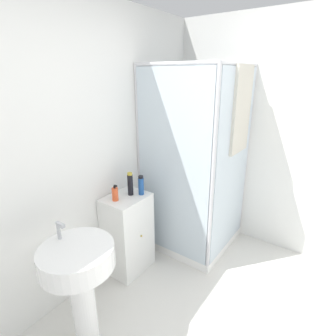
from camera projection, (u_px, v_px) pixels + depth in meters
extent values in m
cube|color=white|center=(69.00, 159.00, 2.11)|extent=(6.40, 0.06, 2.50)
cube|color=white|center=(332.00, 146.00, 2.50)|extent=(0.06, 6.40, 2.50)
cube|color=white|center=(192.00, 235.00, 3.21)|extent=(0.89, 0.89, 0.09)
cylinder|color=silver|center=(182.00, 147.00, 3.44)|extent=(0.04, 0.04, 2.00)
cylinder|color=silver|center=(139.00, 164.00, 2.79)|extent=(0.04, 0.04, 2.00)
cylinder|color=silver|center=(246.00, 158.00, 2.98)|extent=(0.04, 0.04, 2.00)
cylinder|color=silver|center=(213.00, 182.00, 2.32)|extent=(0.04, 0.04, 2.00)
cylinder|color=silver|center=(240.00, 64.00, 2.32)|extent=(0.86, 0.04, 0.04)
cylinder|color=silver|center=(163.00, 66.00, 2.78)|extent=(0.86, 0.04, 0.04)
cylinder|color=silver|center=(173.00, 64.00, 2.22)|extent=(0.04, 0.86, 0.04)
cylinder|color=silver|center=(217.00, 66.00, 2.88)|extent=(0.04, 0.86, 0.04)
cube|color=silver|center=(233.00, 166.00, 2.64)|extent=(0.82, 0.01, 1.88)
cube|color=silver|center=(172.00, 170.00, 2.54)|extent=(0.01, 0.82, 1.88)
cylinder|color=#B7BABF|center=(178.00, 163.00, 3.31)|extent=(0.02, 0.02, 1.50)
cylinder|color=#B7BABF|center=(182.00, 101.00, 3.02)|extent=(0.07, 0.07, 0.04)
cube|color=beige|center=(242.00, 110.00, 2.48)|extent=(0.39, 0.03, 0.82)
cube|color=white|center=(128.00, 234.00, 2.60)|extent=(0.43, 0.34, 0.81)
sphere|color=gold|center=(141.00, 236.00, 2.49)|extent=(0.02, 0.02, 0.02)
cylinder|color=white|center=(84.00, 306.00, 1.86)|extent=(0.17, 0.17, 0.69)
cylinder|color=white|center=(77.00, 257.00, 1.72)|extent=(0.49, 0.49, 0.15)
cylinder|color=#B7BABF|center=(59.00, 230.00, 1.76)|extent=(0.02, 0.02, 0.13)
cube|color=#B7BABF|center=(61.00, 225.00, 1.73)|extent=(0.02, 0.07, 0.02)
cylinder|color=#E5562D|center=(115.00, 194.00, 2.38)|extent=(0.06, 0.06, 0.12)
cylinder|color=black|center=(115.00, 187.00, 2.35)|extent=(0.02, 0.02, 0.02)
cube|color=black|center=(116.00, 186.00, 2.34)|extent=(0.01, 0.03, 0.01)
cylinder|color=black|center=(130.00, 185.00, 2.47)|extent=(0.05, 0.05, 0.20)
cylinder|color=gold|center=(130.00, 174.00, 2.44)|extent=(0.04, 0.04, 0.02)
cylinder|color=#1E4C93|center=(141.00, 186.00, 2.49)|extent=(0.05, 0.05, 0.17)
cylinder|color=black|center=(141.00, 177.00, 2.46)|extent=(0.05, 0.05, 0.02)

